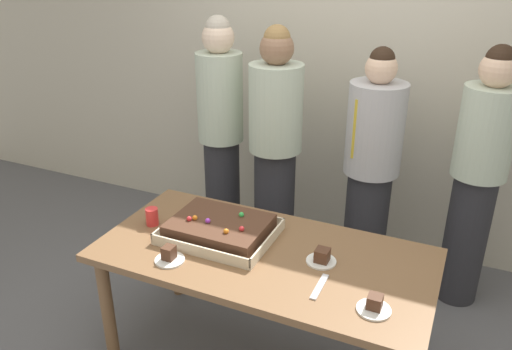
{
  "coord_description": "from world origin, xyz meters",
  "views": [
    {
      "loc": [
        0.88,
        -2.02,
        2.15
      ],
      "look_at": [
        -0.11,
        0.15,
        1.08
      ],
      "focal_mm": 35.53,
      "sensor_mm": 36.0,
      "label": 1
    }
  ],
  "objects_px": {
    "plated_slice_near_right": "(169,256)",
    "plated_slice_far_left": "(374,305)",
    "person_green_shirt_behind": "(275,151)",
    "person_far_right_suit": "(477,177)",
    "sheet_cake": "(220,229)",
    "person_striped_tie_right": "(371,169)",
    "cake_server_utensil": "(320,287)",
    "person_serving_front": "(221,135)",
    "plated_slice_near_left": "(322,258)",
    "drink_cup_nearest": "(152,217)",
    "party_table": "(263,267)"
  },
  "relations": [
    {
      "from": "plated_slice_near_left",
      "to": "cake_server_utensil",
      "type": "relative_size",
      "value": 0.75
    },
    {
      "from": "person_striped_tie_right",
      "to": "plated_slice_far_left",
      "type": "bearing_deg",
      "value": 43.36
    },
    {
      "from": "plated_slice_near_right",
      "to": "person_far_right_suit",
      "type": "distance_m",
      "value": 1.91
    },
    {
      "from": "cake_server_utensil",
      "to": "person_far_right_suit",
      "type": "distance_m",
      "value": 1.39
    },
    {
      "from": "person_striped_tie_right",
      "to": "person_far_right_suit",
      "type": "height_order",
      "value": "person_far_right_suit"
    },
    {
      "from": "sheet_cake",
      "to": "cake_server_utensil",
      "type": "relative_size",
      "value": 2.88
    },
    {
      "from": "person_striped_tie_right",
      "to": "plated_slice_near_right",
      "type": "bearing_deg",
      "value": 1.96
    },
    {
      "from": "sheet_cake",
      "to": "plated_slice_far_left",
      "type": "bearing_deg",
      "value": -16.49
    },
    {
      "from": "party_table",
      "to": "plated_slice_near_left",
      "type": "relative_size",
      "value": 11.42
    },
    {
      "from": "sheet_cake",
      "to": "drink_cup_nearest",
      "type": "bearing_deg",
      "value": -173.15
    },
    {
      "from": "plated_slice_far_left",
      "to": "person_far_right_suit",
      "type": "distance_m",
      "value": 1.35
    },
    {
      "from": "person_striped_tie_right",
      "to": "drink_cup_nearest",
      "type": "bearing_deg",
      "value": -13.03
    },
    {
      "from": "person_green_shirt_behind",
      "to": "person_far_right_suit",
      "type": "xyz_separation_m",
      "value": [
        1.27,
        0.15,
        -0.02
      ]
    },
    {
      "from": "plated_slice_near_right",
      "to": "plated_slice_far_left",
      "type": "height_order",
      "value": "plated_slice_near_right"
    },
    {
      "from": "person_serving_front",
      "to": "plated_slice_near_right",
      "type": "bearing_deg",
      "value": -10.91
    },
    {
      "from": "sheet_cake",
      "to": "cake_server_utensil",
      "type": "xyz_separation_m",
      "value": [
        0.63,
        -0.21,
        -0.04
      ]
    },
    {
      "from": "plated_slice_near_right",
      "to": "person_serving_front",
      "type": "distance_m",
      "value": 1.32
    },
    {
      "from": "plated_slice_near_right",
      "to": "person_serving_front",
      "type": "bearing_deg",
      "value": 106.57
    },
    {
      "from": "drink_cup_nearest",
      "to": "person_green_shirt_behind",
      "type": "distance_m",
      "value": 1.01
    },
    {
      "from": "sheet_cake",
      "to": "person_serving_front",
      "type": "distance_m",
      "value": 1.07
    },
    {
      "from": "party_table",
      "to": "drink_cup_nearest",
      "type": "bearing_deg",
      "value": -179.67
    },
    {
      "from": "person_striped_tie_right",
      "to": "person_far_right_suit",
      "type": "distance_m",
      "value": 0.64
    },
    {
      "from": "party_table",
      "to": "sheet_cake",
      "type": "bearing_deg",
      "value": 170.83
    },
    {
      "from": "drink_cup_nearest",
      "to": "person_green_shirt_behind",
      "type": "height_order",
      "value": "person_green_shirt_behind"
    },
    {
      "from": "drink_cup_nearest",
      "to": "person_serving_front",
      "type": "bearing_deg",
      "value": 94.97
    },
    {
      "from": "person_serving_front",
      "to": "person_green_shirt_behind",
      "type": "xyz_separation_m",
      "value": [
        0.44,
        -0.05,
        -0.03
      ]
    },
    {
      "from": "plated_slice_near_right",
      "to": "person_striped_tie_right",
      "type": "height_order",
      "value": "person_striped_tie_right"
    },
    {
      "from": "cake_server_utensil",
      "to": "person_far_right_suit",
      "type": "height_order",
      "value": "person_far_right_suit"
    },
    {
      "from": "sheet_cake",
      "to": "plated_slice_near_right",
      "type": "bearing_deg",
      "value": -110.86
    },
    {
      "from": "party_table",
      "to": "person_far_right_suit",
      "type": "height_order",
      "value": "person_far_right_suit"
    },
    {
      "from": "plated_slice_far_left",
      "to": "drink_cup_nearest",
      "type": "distance_m",
      "value": 1.31
    },
    {
      "from": "plated_slice_near_right",
      "to": "person_striped_tie_right",
      "type": "bearing_deg",
      "value": 62.24
    },
    {
      "from": "plated_slice_near_left",
      "to": "cake_server_utensil",
      "type": "height_order",
      "value": "plated_slice_near_left"
    },
    {
      "from": "plated_slice_near_left",
      "to": "drink_cup_nearest",
      "type": "xyz_separation_m",
      "value": [
        -0.98,
        -0.04,
        0.02
      ]
    },
    {
      "from": "party_table",
      "to": "person_green_shirt_behind",
      "type": "distance_m",
      "value": 1.03
    },
    {
      "from": "plated_slice_near_right",
      "to": "cake_server_utensil",
      "type": "bearing_deg",
      "value": 7.65
    },
    {
      "from": "plated_slice_near_right",
      "to": "person_green_shirt_behind",
      "type": "xyz_separation_m",
      "value": [
        0.07,
        1.2,
        0.14
      ]
    },
    {
      "from": "plated_slice_near_left",
      "to": "drink_cup_nearest",
      "type": "height_order",
      "value": "drink_cup_nearest"
    },
    {
      "from": "plated_slice_near_left",
      "to": "person_striped_tie_right",
      "type": "height_order",
      "value": "person_striped_tie_right"
    },
    {
      "from": "drink_cup_nearest",
      "to": "person_serving_front",
      "type": "height_order",
      "value": "person_serving_front"
    },
    {
      "from": "plated_slice_near_right",
      "to": "plated_slice_far_left",
      "type": "bearing_deg",
      "value": 2.6
    },
    {
      "from": "plated_slice_near_left",
      "to": "person_striped_tie_right",
      "type": "xyz_separation_m",
      "value": [
        0.0,
        1.03,
        0.07
      ]
    },
    {
      "from": "plated_slice_far_left",
      "to": "sheet_cake",
      "type": "bearing_deg",
      "value": 163.51
    },
    {
      "from": "party_table",
      "to": "plated_slice_far_left",
      "type": "relative_size",
      "value": 11.42
    },
    {
      "from": "sheet_cake",
      "to": "person_striped_tie_right",
      "type": "height_order",
      "value": "person_striped_tie_right"
    },
    {
      "from": "plated_slice_far_left",
      "to": "cake_server_utensil",
      "type": "relative_size",
      "value": 0.75
    },
    {
      "from": "plated_slice_near_left",
      "to": "drink_cup_nearest",
      "type": "bearing_deg",
      "value": -177.8
    },
    {
      "from": "plated_slice_near_left",
      "to": "person_serving_front",
      "type": "distance_m",
      "value": 1.44
    },
    {
      "from": "sheet_cake",
      "to": "cake_server_utensil",
      "type": "bearing_deg",
      "value": -18.38
    },
    {
      "from": "plated_slice_near_left",
      "to": "plated_slice_near_right",
      "type": "xyz_separation_m",
      "value": [
        -0.69,
        -0.3,
        -0.0
      ]
    }
  ]
}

